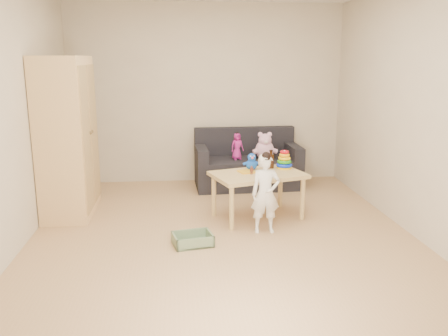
{
  "coord_description": "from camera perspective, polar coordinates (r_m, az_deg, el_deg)",
  "views": [
    {
      "loc": [
        -0.46,
        -4.78,
        1.84
      ],
      "look_at": [
        0.05,
        0.25,
        0.65
      ],
      "focal_mm": 38.0,
      "sensor_mm": 36.0,
      "label": 1
    }
  ],
  "objects": [
    {
      "name": "yellow_book",
      "position": [
        5.48,
        2.76,
        -0.44
      ],
      "size": [
        0.22,
        0.22,
        0.01
      ],
      "primitive_type": "cube",
      "rotation": [
        0.0,
        0.0,
        0.28
      ],
      "color": "gold",
      "rests_on": "play_table"
    },
    {
      "name": "play_table",
      "position": [
        5.52,
        4.08,
        -3.32
      ],
      "size": [
        1.17,
        0.92,
        0.54
      ],
      "primitive_type": "cube",
      "rotation": [
        0.0,
        0.0,
        0.3
      ],
      "color": "tan",
      "rests_on": "ground"
    },
    {
      "name": "storage_bin",
      "position": [
        4.81,
        -3.79,
        -8.54
      ],
      "size": [
        0.44,
        0.36,
        0.12
      ],
      "primitive_type": null,
      "rotation": [
        0.0,
        0.0,
        0.2
      ],
      "color": "#6B825E",
      "rests_on": "ground"
    },
    {
      "name": "wardrobe",
      "position": [
        5.84,
        -18.34,
        3.57
      ],
      "size": [
        0.51,
        1.03,
        1.85
      ],
      "primitive_type": "cube",
      "color": "#EFBF83",
      "rests_on": "ground"
    },
    {
      "name": "room",
      "position": [
        4.83,
        -0.29,
        6.83
      ],
      "size": [
        4.5,
        4.5,
        4.5
      ],
      "color": "tan",
      "rests_on": "ground"
    },
    {
      "name": "brown_bottle",
      "position": [
        5.69,
        5.66,
        0.91
      ],
      "size": [
        0.08,
        0.08,
        0.22
      ],
      "color": "black",
      "rests_on": "play_table"
    },
    {
      "name": "blue_plush",
      "position": [
        5.58,
        3.34,
        0.81
      ],
      "size": [
        0.19,
        0.16,
        0.2
      ],
      "primitive_type": null,
      "rotation": [
        0.0,
        0.0,
        0.17
      ],
      "color": "blue",
      "rests_on": "play_table"
    },
    {
      "name": "doll",
      "position": [
        6.71,
        1.59,
        2.59
      ],
      "size": [
        0.22,
        0.18,
        0.37
      ],
      "primitive_type": "imported",
      "rotation": [
        0.0,
        0.0,
        0.32
      ],
      "color": "#C52593",
      "rests_on": "sofa"
    },
    {
      "name": "sofa",
      "position": [
        6.86,
        2.85,
        -0.54
      ],
      "size": [
        1.5,
        0.79,
        0.42
      ],
      "primitive_type": "cube",
      "rotation": [
        0.0,
        0.0,
        0.03
      ],
      "color": "black",
      "rests_on": "ground"
    },
    {
      "name": "pink_bear",
      "position": [
        6.77,
        4.91,
        2.47
      ],
      "size": [
        0.34,
        0.31,
        0.32
      ],
      "primitive_type": null,
      "rotation": [
        0.0,
        0.0,
        0.27
      ],
      "color": "#FFBBE6",
      "rests_on": "sofa"
    },
    {
      "name": "ring_stacker",
      "position": [
        5.69,
        7.26,
        0.81
      ],
      "size": [
        0.19,
        0.19,
        0.22
      ],
      "color": "yellow",
      "rests_on": "play_table"
    },
    {
      "name": "toddler",
      "position": [
        5.04,
        5.02,
        -3.22
      ],
      "size": [
        0.31,
        0.21,
        0.83
      ],
      "primitive_type": "imported",
      "rotation": [
        0.0,
        0.0,
        0.01
      ],
      "color": "white",
      "rests_on": "ground"
    },
    {
      "name": "wooden_figure",
      "position": [
        5.37,
        3.34,
        -0.26
      ],
      "size": [
        0.05,
        0.05,
        0.1
      ],
      "primitive_type": null,
      "rotation": [
        0.0,
        0.0,
        0.6
      ],
      "color": "brown",
      "rests_on": "play_table"
    }
  ]
}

